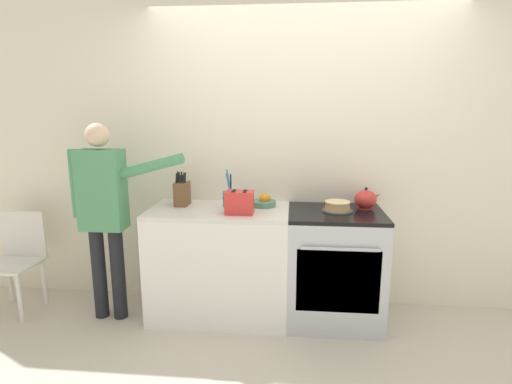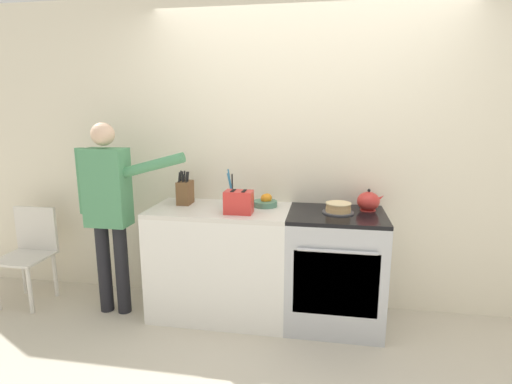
{
  "view_description": "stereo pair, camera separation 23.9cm",
  "coord_description": "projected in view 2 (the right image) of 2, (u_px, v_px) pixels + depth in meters",
  "views": [
    {
      "loc": [
        -0.07,
        -2.74,
        1.69
      ],
      "look_at": [
        -0.35,
        0.28,
        1.06
      ],
      "focal_mm": 28.0,
      "sensor_mm": 36.0,
      "label": 1
    },
    {
      "loc": [
        0.17,
        -2.71,
        1.69
      ],
      "look_at": [
        -0.35,
        0.28,
        1.06
      ],
      "focal_mm": 28.0,
      "sensor_mm": 36.0,
      "label": 2
    }
  ],
  "objects": [
    {
      "name": "ground_plane",
      "position": [
        295.0,
        339.0,
        2.99
      ],
      "size": [
        16.0,
        16.0,
        0.0
      ],
      "primitive_type": "plane",
      "color": "beige"
    },
    {
      "name": "wall_back",
      "position": [
        304.0,
        157.0,
        3.34
      ],
      "size": [
        8.0,
        0.04,
        2.6
      ],
      "color": "silver",
      "rests_on": "ground_plane"
    },
    {
      "name": "counter_cabinet",
      "position": [
        221.0,
        261.0,
        3.3
      ],
      "size": [
        1.11,
        0.61,
        0.91
      ],
      "color": "white",
      "rests_on": "ground_plane"
    },
    {
      "name": "stove_range",
      "position": [
        335.0,
        269.0,
        3.14
      ],
      "size": [
        0.74,
        0.65,
        0.91
      ],
      "color": "#B7BABF",
      "rests_on": "ground_plane"
    },
    {
      "name": "layer_cake",
      "position": [
        338.0,
        208.0,
        3.06
      ],
      "size": [
        0.24,
        0.24,
        0.08
      ],
      "color": "#4C4C51",
      "rests_on": "stove_range"
    },
    {
      "name": "tea_kettle",
      "position": [
        369.0,
        201.0,
        3.12
      ],
      "size": [
        0.21,
        0.18,
        0.17
      ],
      "color": "red",
      "rests_on": "stove_range"
    },
    {
      "name": "knife_block",
      "position": [
        185.0,
        192.0,
        3.34
      ],
      "size": [
        0.1,
        0.16,
        0.28
      ],
      "color": "brown",
      "rests_on": "counter_cabinet"
    },
    {
      "name": "utensil_crock",
      "position": [
        230.0,
        198.0,
        3.26
      ],
      "size": [
        0.09,
        0.09,
        0.31
      ],
      "color": "#477084",
      "rests_on": "counter_cabinet"
    },
    {
      "name": "fruit_bowl",
      "position": [
        265.0,
        202.0,
        3.26
      ],
      "size": [
        0.2,
        0.2,
        0.11
      ],
      "color": "#4C7F66",
      "rests_on": "counter_cabinet"
    },
    {
      "name": "toaster",
      "position": [
        239.0,
        202.0,
        3.04
      ],
      "size": [
        0.23,
        0.14,
        0.18
      ],
      "color": "red",
      "rests_on": "counter_cabinet"
    },
    {
      "name": "person_baker",
      "position": [
        109.0,
        203.0,
        3.22
      ],
      "size": [
        0.91,
        0.2,
        1.59
      ],
      "rotation": [
        0.0,
        0.0,
        0.2
      ],
      "color": "black",
      "rests_on": "ground_plane"
    },
    {
      "name": "dining_chair",
      "position": [
        31.0,
        248.0,
        3.55
      ],
      "size": [
        0.4,
        0.4,
        0.83
      ],
      "rotation": [
        0.0,
        0.0,
        -0.18
      ],
      "color": "silver",
      "rests_on": "ground_plane"
    }
  ]
}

